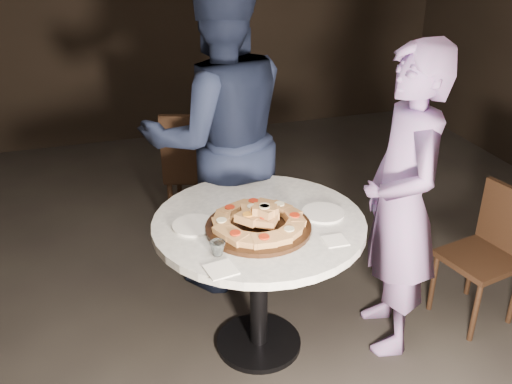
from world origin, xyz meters
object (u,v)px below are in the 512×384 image
chair_far (198,165)px  chair_right (491,246)px  diner_navy (219,138)px  diner_teal (401,205)px  table (259,245)px  serving_board (258,227)px  water_glass (218,248)px  focaccia_pile (259,219)px

chair_far → chair_right: (1.39, -1.38, -0.10)m
diner_navy → diner_teal: diner_navy is taller
chair_right → diner_teal: size_ratio=0.48×
table → diner_teal: bearing=-10.0°
table → diner_teal: (0.71, -0.13, 0.18)m
diner_navy → diner_teal: size_ratio=1.16×
serving_board → chair_far: chair_far is taller
chair_far → chair_right: 1.96m
serving_board → water_glass: 0.29m
chair_far → serving_board: bearing=109.6°
focaccia_pile → chair_far: size_ratio=0.48×
diner_navy → diner_teal: 1.13m
chair_far → diner_teal: (0.76, -1.40, 0.27)m
water_glass → chair_far: (0.22, 1.52, -0.27)m
table → chair_far: (-0.05, 1.27, -0.09)m
chair_right → chair_far: bearing=-146.4°
water_glass → chair_far: size_ratio=0.07×
water_glass → diner_navy: 1.01m
table → water_glass: water_glass is taller
chair_far → diner_teal: 1.61m
serving_board → focaccia_pile: bearing=-19.3°
chair_far → water_glass: bearing=100.6°
diner_teal → chair_right: bearing=104.0°
serving_board → chair_right: (1.37, -0.02, -0.35)m
table → focaccia_pile: focaccia_pile is taller
serving_board → water_glass: (-0.24, -0.16, 0.02)m
chair_far → diner_navy: size_ratio=0.50×
focaccia_pile → diner_teal: (0.74, -0.04, -0.02)m
water_glass → diner_teal: diner_teal is taller
focaccia_pile → diner_navy: bearing=89.3°
chair_right → diner_teal: bearing=-100.2°
water_glass → chair_far: bearing=81.7°
serving_board → diner_teal: bearing=-2.9°
water_glass → chair_far: chair_far is taller
serving_board → chair_right: serving_board is taller
table → water_glass: size_ratio=15.29×
diner_teal → focaccia_pile: bearing=-80.3°
focaccia_pile → diner_navy: diner_navy is taller
water_glass → chair_right: (1.61, 0.14, -0.37)m
serving_board → chair_far: bearing=90.7°
table → chair_far: size_ratio=1.13×
diner_teal → table: bearing=-87.5°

